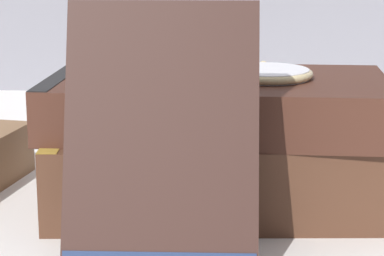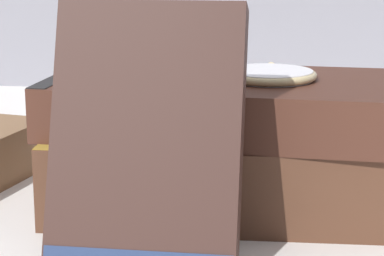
% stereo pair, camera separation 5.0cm
% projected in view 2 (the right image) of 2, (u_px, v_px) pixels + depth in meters
% --- Properties ---
extents(ground_plane, '(3.00, 3.00, 0.00)m').
position_uv_depth(ground_plane, '(121.00, 209.00, 0.52)').
color(ground_plane, silver).
extents(book_flat_bottom, '(0.23, 0.14, 0.05)m').
position_uv_depth(book_flat_bottom, '(222.00, 167.00, 0.52)').
color(book_flat_bottom, '#4C2D1E').
rests_on(book_flat_bottom, ground_plane).
extents(book_flat_top, '(0.22, 0.13, 0.03)m').
position_uv_depth(book_flat_top, '(212.00, 104.00, 0.51)').
color(book_flat_top, '#422319').
rests_on(book_flat_top, book_flat_bottom).
extents(book_leaning_front, '(0.10, 0.07, 0.14)m').
position_uv_depth(book_leaning_front, '(147.00, 146.00, 0.42)').
color(book_leaning_front, '#331E19').
rests_on(book_leaning_front, ground_plane).
extents(pocket_watch, '(0.06, 0.06, 0.01)m').
position_uv_depth(pocket_watch, '(269.00, 75.00, 0.50)').
color(pocket_watch, silver).
rests_on(pocket_watch, book_flat_top).
extents(reading_glasses, '(0.11, 0.06, 0.00)m').
position_uv_depth(reading_glasses, '(124.00, 146.00, 0.67)').
color(reading_glasses, black).
rests_on(reading_glasses, ground_plane).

